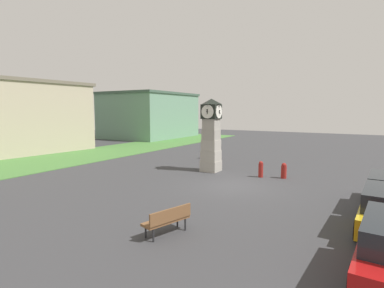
{
  "coord_description": "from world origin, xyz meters",
  "views": [
    {
      "loc": [
        -14.2,
        -5.99,
        3.92
      ],
      "look_at": [
        1.14,
        3.06,
        1.91
      ],
      "focal_mm": 28.0,
      "sensor_mm": 36.0,
      "label": 1
    }
  ],
  "objects_px": {
    "clock_tower": "(211,136)",
    "pedestrian_crossing_lot": "(212,147)",
    "bench": "(168,219)",
    "bollard_near_tower": "(284,171)",
    "bollard_mid_row": "(261,169)"
  },
  "relations": [
    {
      "from": "clock_tower",
      "to": "bench",
      "type": "height_order",
      "value": "clock_tower"
    },
    {
      "from": "bollard_near_tower",
      "to": "clock_tower",
      "type": "bearing_deg",
      "value": 93.81
    },
    {
      "from": "clock_tower",
      "to": "pedestrian_crossing_lot",
      "type": "bearing_deg",
      "value": 25.75
    },
    {
      "from": "bollard_mid_row",
      "to": "bollard_near_tower",
      "type": "bearing_deg",
      "value": -72.31
    },
    {
      "from": "bollard_mid_row",
      "to": "bench",
      "type": "distance_m",
      "value": 9.52
    },
    {
      "from": "clock_tower",
      "to": "bollard_near_tower",
      "type": "height_order",
      "value": "clock_tower"
    },
    {
      "from": "bollard_mid_row",
      "to": "pedestrian_crossing_lot",
      "type": "relative_size",
      "value": 0.58
    },
    {
      "from": "clock_tower",
      "to": "pedestrian_crossing_lot",
      "type": "height_order",
      "value": "clock_tower"
    },
    {
      "from": "clock_tower",
      "to": "bench",
      "type": "xyz_separation_m",
      "value": [
        -9.61,
        -3.36,
        -1.79
      ]
    },
    {
      "from": "pedestrian_crossing_lot",
      "to": "bollard_near_tower",
      "type": "bearing_deg",
      "value": -121.49
    },
    {
      "from": "bollard_mid_row",
      "to": "bench",
      "type": "xyz_separation_m",
      "value": [
        -9.52,
        -0.03,
        0.04
      ]
    },
    {
      "from": "bollard_near_tower",
      "to": "pedestrian_crossing_lot",
      "type": "bearing_deg",
      "value": 58.51
    },
    {
      "from": "clock_tower",
      "to": "pedestrian_crossing_lot",
      "type": "xyz_separation_m",
      "value": [
        4.4,
        2.12,
        -1.37
      ]
    },
    {
      "from": "clock_tower",
      "to": "bollard_mid_row",
      "type": "bearing_deg",
      "value": -91.56
    },
    {
      "from": "clock_tower",
      "to": "bollard_mid_row",
      "type": "xyz_separation_m",
      "value": [
        -0.09,
        -3.33,
        -1.83
      ]
    }
  ]
}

